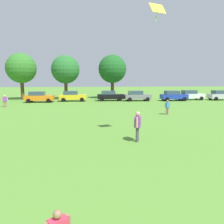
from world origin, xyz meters
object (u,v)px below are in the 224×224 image
Objects in this scene: adult_bystander at (138,124)px; parked_car_gray_3 at (137,96)px; parked_car_black_2 at (110,96)px; bystander_midfield at (167,106)px; parked_car_white_5 at (191,95)px; parked_car_blue_4 at (173,96)px; tree_left at (21,68)px; parked_car_orange_0 at (39,97)px; kite at (157,10)px; tree_right at (65,70)px; tree_far_right at (112,69)px; parked_car_silver_6 at (221,95)px; bystander_near_trees at (5,100)px; parked_car_yellow_1 at (72,96)px.

parked_car_gray_3 is (5.28, 23.93, -0.16)m from adult_bystander.
bystander_midfield is at bearing -74.37° from parked_car_black_2.
parked_car_gray_3 is at bearing 6.93° from adult_bystander.
bystander_midfield is 15.97m from parked_car_black_2.
parked_car_white_5 is (9.75, 15.41, -0.02)m from bystander_midfield.
parked_car_blue_4 is 0.54× the size of tree_left.
adult_bystander is 0.40× the size of parked_car_orange_0.
parked_car_black_2 is at bearing -14.17° from tree_left.
kite is 24.91m from parked_car_black_2.
tree_left is at bearing -74.68° from bystander_midfield.
parked_car_blue_4 is (10.20, 22.92, -6.46)m from kite.
tree_right reaches higher than parked_car_gray_3.
bystander_midfield is 20.63m from tree_far_right.
adult_bystander reaches higher than parked_car_silver_6.
bystander_midfield is at bearing -56.70° from bystander_near_trees.
kite is at bearing -63.08° from parked_car_orange_0.
parked_car_yellow_1 is 0.54× the size of tree_left.
tree_right is at bearing 108.69° from parked_car_yellow_1.
tree_right is at bearing 55.67° from parked_car_orange_0.
parked_car_gray_3 is 7.77m from tree_far_right.
kite is (-3.98, -8.68, 6.44)m from bystander_midfield.
parked_car_gray_3 is at bearing 176.52° from parked_car_blue_4.
parked_car_white_5 is (14.88, 24.71, -0.16)m from adult_bystander.
parked_car_gray_3 reaches higher than bystander_midfield.
parked_car_orange_0 is 25.24m from parked_car_white_5.
parked_car_white_5 is at bearing 18.19° from parked_car_blue_4.
tree_far_right is at bearing 33.76° from parked_car_yellow_1.
bystander_near_trees is at bearing 130.76° from kite.
bystander_midfield is at bearing -44.75° from tree_left.
parked_car_yellow_1 is (-5.30, 24.44, -0.16)m from adult_bystander.
bystander_midfield is 0.34× the size of parked_car_yellow_1.
parked_car_gray_3 is (10.58, -0.51, 0.00)m from parked_car_yellow_1.
parked_car_blue_4 is 19.23m from tree_right.
bystander_midfield is 18.23m from parked_car_white_5.
tree_right is at bearing 158.86° from parked_car_gray_3.
parked_car_silver_6 is at bearing -2.58° from parked_car_black_2.
parked_car_silver_6 is (8.55, 0.28, 0.00)m from parked_car_blue_4.
parked_car_blue_4 is (10.53, -1.14, 0.00)m from parked_car_black_2.
parked_car_black_2 is 0.54× the size of tree_far_right.
parked_car_yellow_1 reaches higher than bystander_near_trees.
parked_car_yellow_1 is 25.21m from parked_car_silver_6.
parked_car_yellow_1 is 10.81m from tree_left.
tree_far_right is at bearing 15.94° from adult_bystander.
parked_car_silver_6 is at bearing 1.86° from parked_car_blue_4.
parked_car_white_5 and parked_car_silver_6 have the same top height.
tree_right is (-7.84, 27.92, -2.07)m from kite.
parked_car_black_2 is 4.52m from parked_car_gray_3.
bystander_midfield is 18.38m from parked_car_yellow_1.
parked_car_gray_3 is (15.60, 0.69, 0.00)m from parked_car_orange_0.
bystander_midfield is 0.18× the size of tree_left.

